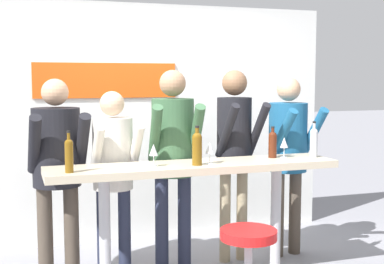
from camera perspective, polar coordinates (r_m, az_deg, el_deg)
The scene contains 15 objects.
back_wall at distance 5.77m, azimuth -4.59°, elevation 1.07°, with size 4.00×0.12×2.51m.
tasting_table at distance 4.40m, azimuth 0.31°, elevation -5.70°, with size 2.40×0.49×1.04m.
bar_stool at distance 4.05m, azimuth 6.02°, elevation -13.16°, with size 0.44×0.44×0.63m.
person_far_left at distance 4.61m, azimuth -14.23°, elevation -2.74°, with size 0.49×0.58×1.73m.
person_left at distance 4.66m, azimuth -8.41°, elevation -3.28°, with size 0.42×0.52×1.62m.
person_center_left at distance 4.75m, azimuth -2.04°, elevation -1.64°, with size 0.49×0.61×1.80m.
person_center at distance 5.00m, azimuth 4.57°, elevation -1.07°, with size 0.41×0.55×1.81m.
person_center_right at distance 5.24m, azimuth 10.24°, elevation -1.50°, with size 0.48×0.59×1.74m.
wine_bottle_0 at distance 4.25m, azimuth 0.54°, elevation -1.61°, with size 0.08×0.08×0.32m.
wine_bottle_1 at distance 4.80m, azimuth 12.87°, elevation -0.95°, with size 0.07×0.07×0.32m.
wine_bottle_2 at distance 4.71m, azimuth 8.59°, elevation -1.19°, with size 0.07×0.07×0.27m.
wine_bottle_3 at distance 4.02m, azimuth -12.99°, elevation -2.29°, with size 0.06×0.06×0.31m.
wine_glass_0 at distance 4.21m, azimuth -4.12°, elevation -2.00°, with size 0.07×0.07×0.18m.
wine_glass_1 at distance 4.74m, azimuth 9.80°, elevation -1.19°, with size 0.07×0.07×0.18m.
wine_glass_2 at distance 4.32m, azimuth 1.91°, elevation -1.78°, with size 0.07×0.07×0.18m.
Camera 1 is at (-1.40, -4.08, 1.73)m, focal length 50.00 mm.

